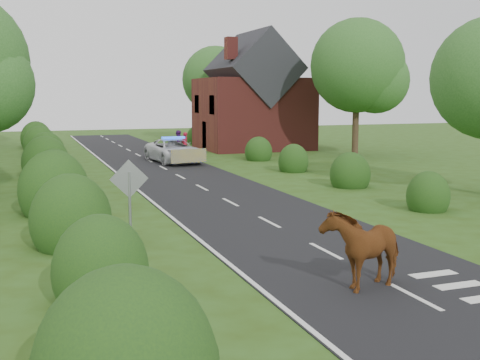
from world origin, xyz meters
name	(u,v)px	position (x,y,z in m)	size (l,w,h in m)	color
ground	(326,252)	(0.00, 0.00, 0.00)	(120.00, 120.00, 0.00)	#2E4811
road	(185,179)	(0.00, 15.00, 0.01)	(6.00, 70.00, 0.02)	black
road_markings	(163,186)	(-1.60, 12.93, 0.03)	(4.96, 70.00, 0.01)	white
hedgerow_left	(54,180)	(-6.51, 11.69, 0.75)	(2.75, 50.41, 3.00)	#1E4017
hedgerow_right	(337,172)	(6.60, 11.21, 0.55)	(2.10, 45.78, 2.10)	#1E4017
tree_right_b	(362,70)	(14.29, 21.84, 5.94)	(6.56, 6.40, 9.40)	#332316
tree_right_c	(219,82)	(9.27, 37.85, 5.34)	(6.15, 6.00, 8.58)	#332316
road_sign	(129,191)	(-5.00, 2.00, 1.65)	(1.06, 0.08, 2.53)	gray
house	(253,100)	(9.49, 30.00, 3.79)	(8.00, 7.40, 9.17)	maroon
cow	(363,253)	(-0.62, -2.88, 0.76)	(1.13, 2.13, 1.51)	#61290E
police_van	(174,151)	(1.29, 22.65, 0.74)	(2.98, 5.60, 1.63)	silver
pedestrian_red	(185,144)	(2.98, 26.31, 0.83)	(0.60, 0.40, 1.66)	maroon
pedestrian_purple	(178,143)	(2.59, 26.64, 0.89)	(0.87, 0.67, 1.78)	#551B71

